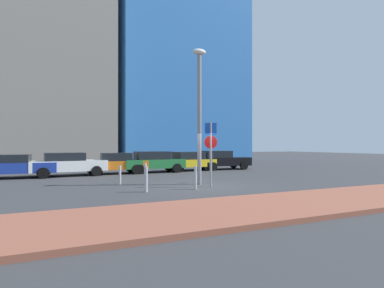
{
  "coord_description": "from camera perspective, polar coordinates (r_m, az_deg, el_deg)",
  "views": [
    {
      "loc": [
        -6.36,
        -13.07,
        1.94
      ],
      "look_at": [
        0.79,
        2.92,
        2.01
      ],
      "focal_mm": 28.44,
      "sensor_mm": 36.0,
      "label": 1
    }
  ],
  "objects": [
    {
      "name": "street_lamp",
      "position": [
        15.1,
        1.39,
        7.47
      ],
      "size": [
        0.7,
        0.36,
        6.7
      ],
      "color": "gray",
      "rests_on": "ground"
    },
    {
      "name": "building_under_construction",
      "position": [
        39.53,
        -27.56,
        15.18
      ],
      "size": [
        15.74,
        15.52,
        24.85
      ],
      "primitive_type": "cube",
      "color": "gray",
      "rests_on": "ground"
    },
    {
      "name": "sidewalk_brick",
      "position": [
        10.01,
        16.23,
        -10.99
      ],
      "size": [
        40.0,
        3.5,
        0.14
      ],
      "primitive_type": "cube",
      "color": "#93513D",
      "rests_on": "ground"
    },
    {
      "name": "traffic_bollard_mid",
      "position": [
        13.42,
        0.65,
        -6.35
      ],
      "size": [
        0.12,
        0.12,
        1.02
      ],
      "primitive_type": "cylinder",
      "color": "#B7B7BC",
      "rests_on": "ground"
    },
    {
      "name": "parking_meter",
      "position": [
        15.72,
        3.65,
        -3.75
      ],
      "size": [
        0.18,
        0.14,
        1.51
      ],
      "color": "#4C4C51",
      "rests_on": "ground"
    },
    {
      "name": "traffic_bollard_edge",
      "position": [
        15.62,
        -13.36,
        -5.63
      ],
      "size": [
        0.12,
        0.12,
        0.93
      ],
      "primitive_type": "cylinder",
      "color": "#B7B7BC",
      "rests_on": "ground"
    },
    {
      "name": "parked_car_blue",
      "position": [
        20.71,
        -30.09,
        -3.55
      ],
      "size": [
        4.34,
        2.2,
        1.39
      ],
      "color": "#1E389E",
      "rests_on": "ground"
    },
    {
      "name": "parked_car_green",
      "position": [
        21.81,
        -7.27,
        -3.25
      ],
      "size": [
        4.31,
        1.95,
        1.5
      ],
      "color": "#237238",
      "rests_on": "ground"
    },
    {
      "name": "building_colorful_midrise",
      "position": [
        44.66,
        -2.88,
        17.28
      ],
      "size": [
        16.83,
        12.16,
        30.74
      ],
      "primitive_type": "cube",
      "color": "#3372BF",
      "rests_on": "ground"
    },
    {
      "name": "parked_car_black",
      "position": [
        24.41,
        5.27,
        -2.96
      ],
      "size": [
        4.69,
        2.26,
        1.49
      ],
      "color": "black",
      "rests_on": "ground"
    },
    {
      "name": "parked_car_orange",
      "position": [
        21.28,
        -13.88,
        -3.45
      ],
      "size": [
        4.02,
        2.05,
        1.41
      ],
      "color": "orange",
      "rests_on": "ground"
    },
    {
      "name": "parked_car_white",
      "position": [
        20.7,
        -22.27,
        -3.43
      ],
      "size": [
        4.62,
        2.3,
        1.47
      ],
      "color": "white",
      "rests_on": "ground"
    },
    {
      "name": "parking_sign_post",
      "position": [
        14.11,
        3.54,
        -0.41
      ],
      "size": [
        0.59,
        0.18,
        3.01
      ],
      "color": "gray",
      "rests_on": "ground"
    },
    {
      "name": "traffic_bollard_near",
      "position": [
        15.36,
        -8.76,
        -5.53
      ],
      "size": [
        0.12,
        0.12,
        1.04
      ],
      "primitive_type": "cylinder",
      "color": "#B7B7BC",
      "rests_on": "ground"
    },
    {
      "name": "parked_car_yellow",
      "position": [
        23.19,
        -0.26,
        -3.17
      ],
      "size": [
        4.25,
        2.16,
        1.43
      ],
      "color": "gold",
      "rests_on": "ground"
    },
    {
      "name": "ground_plane",
      "position": [
        14.67,
        1.86,
        -7.83
      ],
      "size": [
        120.0,
        120.0,
        0.0
      ],
      "primitive_type": "plane",
      "color": "#38383A"
    },
    {
      "name": "traffic_bollard_far",
      "position": [
        12.8,
        -8.61,
        -6.57
      ],
      "size": [
        0.13,
        0.13,
        1.05
      ],
      "primitive_type": "cylinder",
      "color": "#B7B7BC",
      "rests_on": "ground"
    }
  ]
}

